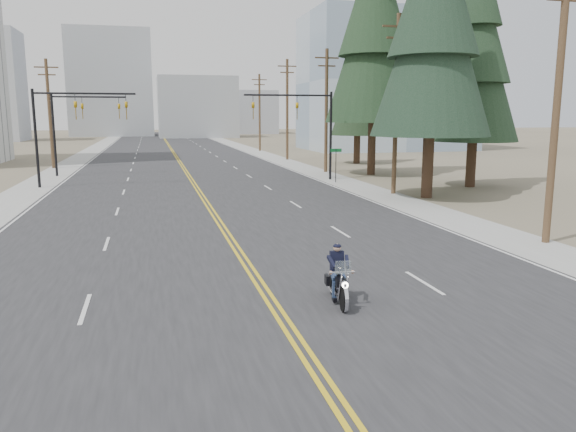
{
  "coord_description": "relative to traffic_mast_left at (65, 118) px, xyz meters",
  "views": [
    {
      "loc": [
        -3.1,
        -11.31,
        5.16
      ],
      "look_at": [
        1.59,
        7.91,
        1.6
      ],
      "focal_mm": 35.0,
      "sensor_mm": 36.0,
      "label": 1
    }
  ],
  "objects": [
    {
      "name": "traffic_mast_right",
      "position": [
        17.95,
        0.0,
        0.0
      ],
      "size": [
        7.1,
        0.26,
        7.0
      ],
      "color": "black",
      "rests_on": "ground"
    },
    {
      "name": "glass_building",
      "position": [
        40.98,
        38.0,
        5.06
      ],
      "size": [
        24.0,
        16.0,
        20.0
      ],
      "primitive_type": "cube",
      "color": "#9EB5CC",
      "rests_on": "ground"
    },
    {
      "name": "conifer_far",
      "position": [
        27.62,
        14.27,
        3.83
      ],
      "size": [
        5.71,
        5.71,
        15.28
      ],
      "rotation": [
        0.0,
        0.0,
        -0.12
      ],
      "color": "#382619",
      "rests_on": "ground"
    },
    {
      "name": "traffic_mast_left",
      "position": [
        0.0,
        0.0,
        0.0
      ],
      "size": [
        7.1,
        0.26,
        7.0
      ],
      "color": "black",
      "rests_on": "ground"
    },
    {
      "name": "conifer_tall",
      "position": [
        24.72,
        2.97,
        8.15
      ],
      "size": [
        8.2,
        8.2,
        22.78
      ],
      "rotation": [
        0.0,
        0.0,
        0.36
      ],
      "color": "#382619",
      "rests_on": "ground"
    },
    {
      "name": "motorcyclist",
      "position": [
        10.79,
        -29.09,
        -4.12
      ],
      "size": [
        1.15,
        2.18,
        1.62
      ],
      "primitive_type": null,
      "rotation": [
        0.0,
        0.0,
        3.01
      ],
      "color": "black",
      "rests_on": "ground"
    },
    {
      "name": "street_sign",
      "position": [
        19.78,
        -2.0,
        -3.13
      ],
      "size": [
        0.9,
        0.06,
        2.62
      ],
      "color": "black",
      "rests_on": "ground"
    },
    {
      "name": "conifer_mid",
      "position": [
        28.49,
        -6.83,
        4.59
      ],
      "size": [
        6.23,
        6.23,
        16.61
      ],
      "rotation": [
        0.0,
        0.0,
        -0.08
      ],
      "color": "#382619",
      "rests_on": "ground"
    },
    {
      "name": "utility_pole_left",
      "position": [
        -3.52,
        16.0,
        0.54
      ],
      "size": [
        2.2,
        0.3,
        10.5
      ],
      "color": "brown",
      "rests_on": "ground"
    },
    {
      "name": "utility_pole_a",
      "position": [
        21.48,
        -24.0,
        0.79
      ],
      "size": [
        2.2,
        0.3,
        11.0
      ],
      "color": "brown",
      "rests_on": "ground"
    },
    {
      "name": "haze_bldg_b",
      "position": [
        16.98,
        93.0,
        2.06
      ],
      "size": [
        18.0,
        14.0,
        14.0
      ],
      "primitive_type": "cube",
      "color": "#ADB2B7",
      "rests_on": "ground"
    },
    {
      "name": "sidewalk_left",
      "position": [
        -2.52,
        38.0,
        -4.93
      ],
      "size": [
        3.0,
        200.0,
        0.01
      ],
      "primitive_type": "cube",
      "color": "#A5A5A0",
      "rests_on": "ground"
    },
    {
      "name": "haze_bldg_d",
      "position": [
        -3.02,
        108.0,
        8.06
      ],
      "size": [
        20.0,
        15.0,
        26.0
      ],
      "primitive_type": "cube",
      "color": "#ADB2B7",
      "rests_on": "ground"
    },
    {
      "name": "utility_pole_d",
      "position": [
        21.48,
        21.0,
        1.05
      ],
      "size": [
        2.2,
        0.3,
        11.5
      ],
      "color": "brown",
      "rests_on": "ground"
    },
    {
      "name": "ground_plane",
      "position": [
        8.98,
        -32.0,
        -4.94
      ],
      "size": [
        400.0,
        400.0,
        0.0
      ],
      "primitive_type": "plane",
      "color": "#776D56",
      "rests_on": "ground"
    },
    {
      "name": "sidewalk_right",
      "position": [
        20.48,
        38.0,
        -4.93
      ],
      "size": [
        3.0,
        200.0,
        0.01
      ],
      "primitive_type": "cube",
      "color": "#A5A5A0",
      "rests_on": "ground"
    },
    {
      "name": "haze_bldg_c",
      "position": [
        48.98,
        78.0,
        4.06
      ],
      "size": [
        16.0,
        12.0,
        18.0
      ],
      "primitive_type": "cube",
      "color": "#B7BCC6",
      "rests_on": "ground"
    },
    {
      "name": "haze_bldg_e",
      "position": [
        33.98,
        118.0,
        1.06
      ],
      "size": [
        14.0,
        14.0,
        12.0
      ],
      "primitive_type": "cube",
      "color": "#B7BCC6",
      "rests_on": "ground"
    },
    {
      "name": "utility_pole_e",
      "position": [
        21.48,
        38.0,
        0.79
      ],
      "size": [
        2.2,
        0.3,
        11.0
      ],
      "color": "brown",
      "rests_on": "ground"
    },
    {
      "name": "utility_pole_b",
      "position": [
        21.48,
        -9.0,
        1.05
      ],
      "size": [
        2.2,
        0.3,
        11.5
      ],
      "color": "brown",
      "rests_on": "ground"
    },
    {
      "name": "utility_pole_c",
      "position": [
        21.48,
        6.0,
        0.79
      ],
      "size": [
        2.2,
        0.3,
        11.0
      ],
      "color": "brown",
      "rests_on": "ground"
    },
    {
      "name": "traffic_mast_far",
      "position": [
        -0.33,
        8.0,
        -0.06
      ],
      "size": [
        6.1,
        0.26,
        7.0
      ],
      "color": "black",
      "rests_on": "ground"
    },
    {
      "name": "road",
      "position": [
        8.98,
        38.0,
        -4.93
      ],
      "size": [
        20.0,
        200.0,
        0.01
      ],
      "primitive_type": "cube",
      "color": "#303033",
      "rests_on": "ground"
    },
    {
      "name": "conifer_near",
      "position": [
        22.82,
        -11.05,
        6.23
      ],
      "size": [
        7.34,
        7.34,
        19.44
      ],
      "rotation": [
        0.0,
        0.0,
        0.25
      ],
      "color": "#382619",
      "rests_on": "ground"
    }
  ]
}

